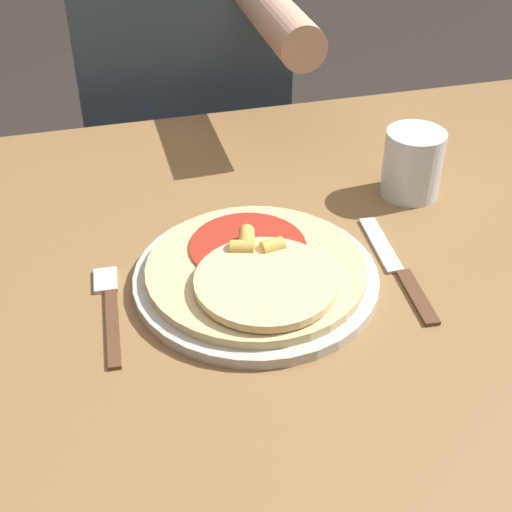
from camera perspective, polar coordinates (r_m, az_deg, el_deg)
name	(u,v)px	position (r m, az deg, el deg)	size (l,w,h in m)	color
dining_table	(262,327)	(0.95, 0.50, -5.68)	(1.25, 0.90, 0.73)	olive
plate	(256,278)	(0.86, 0.00, -1.77)	(0.30, 0.30, 0.01)	beige
pizza	(257,270)	(0.84, 0.12, -1.13)	(0.26, 0.26, 0.04)	#E0C689
fork	(110,307)	(0.84, -11.63, -4.02)	(0.03, 0.18, 0.00)	brown
knife	(398,269)	(0.90, 11.27, -1.00)	(0.03, 0.22, 0.00)	brown
drinking_glass	(413,163)	(1.03, 12.41, 7.24)	(0.08, 0.08, 0.10)	silver
person_diner	(181,72)	(1.46, -5.99, 14.42)	(0.40, 0.52, 1.23)	#2D2D38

